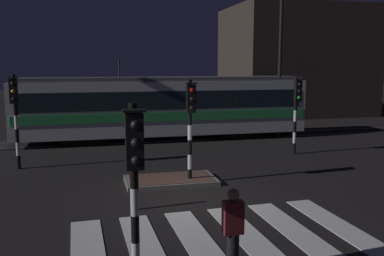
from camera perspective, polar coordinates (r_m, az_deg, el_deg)
The scene contains 14 objects.
ground_plane at distance 12.33m, azimuth 0.17°, elevation -9.78°, with size 120.00×120.00×0.00m, color black.
rail_near at distance 21.36m, azimuth -5.95°, elevation -1.92°, with size 80.00×0.12×0.03m, color #59595E.
rail_far at distance 22.76m, azimuth -6.45°, elevation -1.28°, with size 80.00×0.12×0.03m, color #59595E.
crosswalk_zebra at distance 9.75m, azimuth 4.37°, elevation -14.85°, with size 6.72×4.21×0.02m.
traffic_island at distance 14.09m, azimuth -2.90°, elevation -7.07°, with size 2.97×1.61×0.18m.
traffic_light_median_centre at distance 13.50m, azimuth -0.21°, elevation 1.62°, with size 0.36×0.42×3.41m.
traffic_light_corner_far_right at distance 18.67m, azimuth 13.95°, elevation 3.22°, with size 0.36×0.42×3.37m.
traffic_light_kerb_mid_left at distance 6.89m, azimuth -7.75°, elevation -5.94°, with size 0.36×0.42×3.28m.
traffic_light_corner_far_left at distance 16.77m, azimuth -22.79°, elevation 2.58°, with size 0.36×0.42×3.53m.
street_lamp_trackside_right at distance 22.53m, azimuth 12.12°, elevation 11.14°, with size 0.44×1.21×7.95m.
tram at distance 21.96m, azimuth -3.88°, elevation 2.95°, with size 15.00×2.58×4.15m.
pedestrian_waiting_at_kerb at distance 7.85m, azimuth 5.52°, elevation -13.98°, with size 0.36×0.24×1.71m.
bollard_island_edge at distance 11.53m, azimuth -8.00°, elevation -8.27°, with size 0.12×0.12×1.11m.
building_backdrop at distance 34.96m, azimuth 13.70°, elevation 8.74°, with size 10.33×8.00×8.29m, color #382D28.
Camera 1 is at (-2.82, -11.36, 3.88)m, focal length 39.51 mm.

